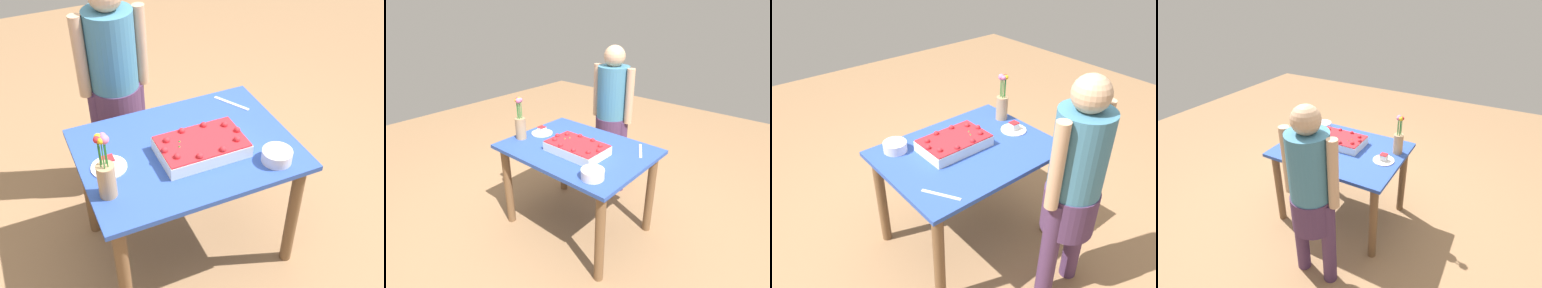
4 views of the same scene
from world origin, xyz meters
TOP-DOWN VIEW (x-y plane):
  - ground_plane at (0.00, 0.00)m, footprint 8.00×8.00m
  - dining_table at (0.00, 0.00)m, footprint 1.15×0.85m
  - sheet_cake at (-0.05, 0.07)m, footprint 0.46×0.28m
  - serving_plate_with_slice at (0.43, -0.01)m, footprint 0.19×0.19m
  - cake_knife at (-0.42, -0.27)m, footprint 0.14×0.22m
  - flower_vase at (0.48, 0.18)m, footprint 0.09×0.09m
  - fruit_bowl at (-0.38, 0.29)m, footprint 0.16×0.16m
  - person_standing at (0.18, -0.73)m, footprint 0.45×0.31m

SIDE VIEW (x-z plane):
  - ground_plane at x=0.00m, z-range 0.00..0.00m
  - dining_table at x=0.00m, z-range 0.25..1.02m
  - cake_knife at x=-0.42m, z-range 0.78..0.78m
  - serving_plate_with_slice at x=0.43m, z-range 0.76..0.83m
  - fruit_bowl at x=-0.38m, z-range 0.78..0.84m
  - sheet_cake at x=-0.05m, z-range 0.77..0.87m
  - person_standing at x=0.18m, z-range 0.11..1.60m
  - flower_vase at x=0.48m, z-range 0.73..1.09m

